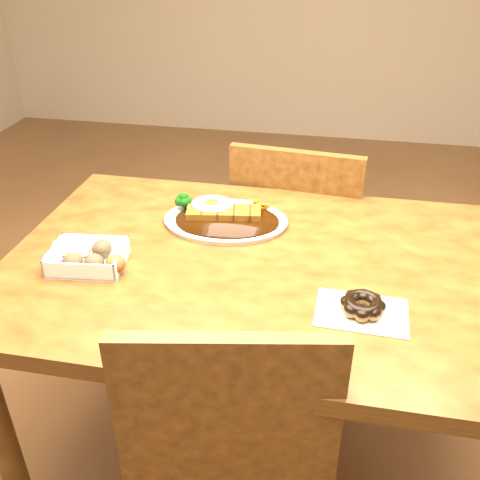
% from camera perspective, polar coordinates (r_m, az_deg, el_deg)
% --- Properties ---
extents(ground, '(6.00, 6.00, 0.00)m').
position_cam_1_polar(ground, '(1.78, 1.64, -22.93)').
color(ground, brown).
rests_on(ground, ground).
extents(table, '(1.20, 0.80, 0.75)m').
position_cam_1_polar(table, '(1.31, 2.05, -5.85)').
color(table, '#46290E').
rests_on(table, ground).
extents(chair_far, '(0.46, 0.46, 0.87)m').
position_cam_1_polar(chair_far, '(1.85, 6.20, -0.60)').
color(chair_far, '#46290E').
rests_on(chair_far, ground).
extents(katsu_curry_plate, '(0.34, 0.25, 0.06)m').
position_cam_1_polar(katsu_curry_plate, '(1.41, -1.74, 2.45)').
color(katsu_curry_plate, white).
rests_on(katsu_curry_plate, table).
extents(donut_box, '(0.20, 0.15, 0.05)m').
position_cam_1_polar(donut_box, '(1.28, -16.13, -1.71)').
color(donut_box, white).
rests_on(donut_box, table).
extents(pon_de_ring, '(0.19, 0.14, 0.04)m').
position_cam_1_polar(pon_de_ring, '(1.12, 12.93, -6.83)').
color(pon_de_ring, silver).
rests_on(pon_de_ring, table).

